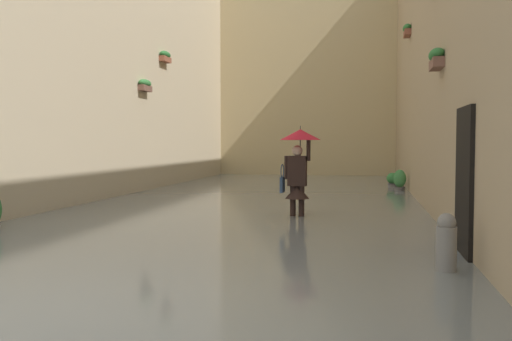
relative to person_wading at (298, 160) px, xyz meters
The scene contains 8 objects.
ground_plane 4.13m from the person_wading, 68.87° to the right, with size 60.00×60.00×0.00m, color gray.
flood_water 4.09m from the person_wading, 68.87° to the right, with size 9.00×27.69×0.20m, color slate.
building_facade_left 6.37m from the person_wading, 134.71° to the right, with size 2.04×25.69×10.31m.
building_facade_far 16.28m from the person_wading, 84.78° to the right, with size 11.80×1.80×13.00m, color tan.
person_wading is the anchor object (origin of this frame).
potted_plant_far_left 8.33m from the person_wading, 105.93° to the right, with size 0.41×0.41×0.69m.
potted_plant_mid_left 7.08m from the person_wading, 110.17° to the right, with size 0.39×0.39×0.87m.
mooring_bollard 5.16m from the person_wading, 116.91° to the left, with size 0.24×0.24×0.89m.
Camera 1 is at (-2.76, 4.09, 1.71)m, focal length 38.76 mm.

